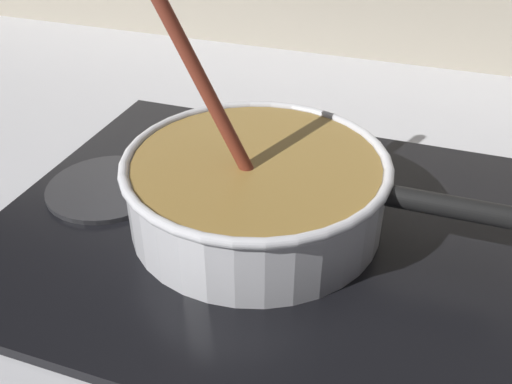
% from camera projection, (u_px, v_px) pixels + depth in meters
% --- Properties ---
extents(ground, '(2.40, 1.60, 0.04)m').
position_uv_depth(ground, '(118.00, 375.00, 0.50)').
color(ground, '#B7B7BC').
extents(hob_plate, '(0.56, 0.48, 0.01)m').
position_uv_depth(hob_plate, '(256.00, 225.00, 0.63)').
color(hob_plate, black).
rests_on(hob_plate, ground).
extents(burner_ring, '(0.17, 0.17, 0.01)m').
position_uv_depth(burner_ring, '(256.00, 218.00, 0.63)').
color(burner_ring, '#592D0C').
rests_on(burner_ring, hob_plate).
extents(spare_burner, '(0.14, 0.14, 0.01)m').
position_uv_depth(spare_burner, '(107.00, 188.00, 0.68)').
color(spare_burner, '#262628').
rests_on(spare_burner, hob_plate).
extents(cooking_pan, '(0.40, 0.28, 0.31)m').
position_uv_depth(cooking_pan, '(257.00, 188.00, 0.61)').
color(cooking_pan, silver).
rests_on(cooking_pan, hob_plate).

